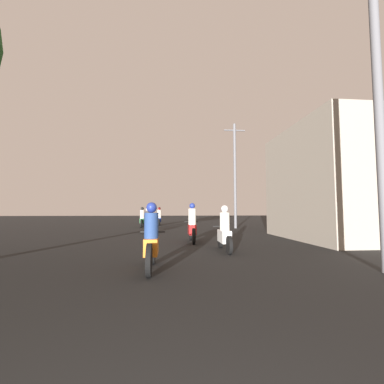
% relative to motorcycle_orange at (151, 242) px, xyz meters
% --- Properties ---
extents(motorcycle_orange, '(0.60, 1.95, 1.53)m').
position_rel_motorcycle_orange_xyz_m(motorcycle_orange, '(0.00, 0.00, 0.00)').
color(motorcycle_orange, black).
rests_on(motorcycle_orange, ground_plane).
extents(motorcycle_white, '(0.60, 1.96, 1.51)m').
position_rel_motorcycle_orange_xyz_m(motorcycle_white, '(2.23, 2.48, -0.02)').
color(motorcycle_white, black).
rests_on(motorcycle_white, ground_plane).
extents(motorcycle_red, '(0.60, 2.13, 1.64)m').
position_rel_motorcycle_orange_xyz_m(motorcycle_red, '(1.36, 4.90, 0.03)').
color(motorcycle_red, black).
rests_on(motorcycle_red, ground_plane).
extents(motorcycle_black, '(0.60, 1.86, 1.50)m').
position_rel_motorcycle_orange_xyz_m(motorcycle_black, '(-0.88, 9.46, -0.01)').
color(motorcycle_black, black).
rests_on(motorcycle_black, ground_plane).
extents(motorcycle_green, '(0.60, 1.97, 1.57)m').
position_rel_motorcycle_orange_xyz_m(motorcycle_green, '(-1.70, 14.22, 0.01)').
color(motorcycle_green, black).
rests_on(motorcycle_green, ground_plane).
extents(motorcycle_blue, '(0.60, 1.89, 1.59)m').
position_rel_motorcycle_orange_xyz_m(motorcycle_blue, '(-0.49, 16.79, 0.01)').
color(motorcycle_blue, black).
rests_on(motorcycle_blue, ground_plane).
extents(building_right_near, '(5.05, 6.19, 5.21)m').
position_rel_motorcycle_orange_xyz_m(building_right_near, '(8.50, 5.31, 1.98)').
color(building_right_near, gray).
rests_on(building_right_near, ground_plane).
extents(utility_pole_near, '(1.60, 0.20, 8.47)m').
position_rel_motorcycle_orange_xyz_m(utility_pole_near, '(5.09, -0.72, 3.79)').
color(utility_pole_near, slate).
rests_on(utility_pole_near, ground_plane).
extents(utility_pole_far, '(1.60, 0.20, 7.85)m').
position_rel_motorcycle_orange_xyz_m(utility_pole_far, '(5.27, 12.70, 3.47)').
color(utility_pole_far, slate).
rests_on(utility_pole_far, ground_plane).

